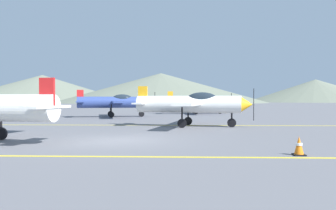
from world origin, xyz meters
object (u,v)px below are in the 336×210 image
(airplane_mid, at_px, (193,104))
(airplane_back, at_px, (199,101))
(airplane_far, at_px, (116,102))
(traffic_cone_front, at_px, (299,146))

(airplane_mid, height_order, airplane_back, same)
(airplane_far, bearing_deg, airplane_back, 40.97)
(airplane_mid, xyz_separation_m, airplane_back, (1.28, 17.59, 0.00))
(airplane_back, xyz_separation_m, traffic_cone_front, (1.63, -28.35, -1.13))
(airplane_mid, relative_size, traffic_cone_front, 14.26)
(airplane_far, xyz_separation_m, airplane_back, (8.06, 7.00, 0.00))
(airplane_back, distance_m, traffic_cone_front, 28.42)
(traffic_cone_front, bearing_deg, airplane_mid, 105.12)
(airplane_far, distance_m, traffic_cone_front, 23.48)
(airplane_back, height_order, traffic_cone_front, airplane_back)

